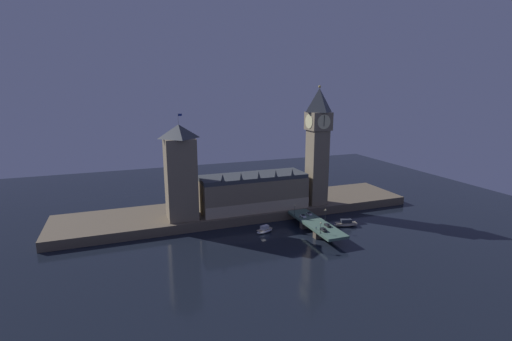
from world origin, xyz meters
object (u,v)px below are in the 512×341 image
at_px(car_northbound_trail, 324,230).
at_px(boat_upstream, 265,230).
at_px(clock_tower, 318,143).
at_px(street_lamp_mid, 325,214).
at_px(car_northbound_lead, 303,216).
at_px(pedestrian_far_rail, 300,216).
at_px(pedestrian_near_rail, 316,228).
at_px(car_southbound_trail, 309,214).
at_px(car_southbound_lead, 327,225).
at_px(victoria_tower, 181,172).
at_px(street_lamp_far, 295,208).
at_px(street_lamp_near, 321,226).
at_px(boat_downstream, 346,224).

xyz_separation_m(car_northbound_trail, boat_upstream, (-24.07, 21.41, -4.89)).
xyz_separation_m(clock_tower, street_lamp_mid, (-12.04, -31.99, -34.46)).
distance_m(car_northbound_lead, pedestrian_far_rail, 2.76).
relative_size(car_northbound_lead, pedestrian_near_rail, 2.18).
bearing_deg(car_southbound_trail, pedestrian_near_rail, -109.93).
height_order(car_northbound_trail, car_southbound_lead, car_northbound_trail).
xyz_separation_m(victoria_tower, car_southbound_trail, (69.71, -22.06, -25.66)).
height_order(car_northbound_lead, car_northbound_trail, car_northbound_trail).
bearing_deg(car_northbound_lead, boat_upstream, -177.68).
bearing_deg(pedestrian_near_rail, boat_upstream, 139.27).
bearing_deg(car_southbound_lead, pedestrian_near_rail, -166.16).
distance_m(street_lamp_mid, boat_upstream, 34.72).
distance_m(victoria_tower, street_lamp_far, 68.19).
distance_m(clock_tower, pedestrian_far_rail, 49.77).
height_order(car_southbound_lead, street_lamp_mid, street_lamp_mid).
distance_m(car_northbound_lead, street_lamp_far, 6.61).
xyz_separation_m(car_northbound_trail, car_southbound_lead, (5.34, 4.96, -0.08)).
distance_m(clock_tower, street_lamp_mid, 48.54).
relative_size(pedestrian_near_rail, boat_upstream, 0.17).
xyz_separation_m(car_northbound_lead, boat_upstream, (-24.07, -0.98, -4.84)).
xyz_separation_m(car_northbound_trail, street_lamp_far, (-3.07, 27.21, 3.29)).
bearing_deg(street_lamp_near, car_southbound_lead, 40.56).
xyz_separation_m(victoria_tower, boat_downstream, (87.72, -32.89, -30.40)).
distance_m(car_northbound_trail, street_lamp_mid, 15.46).
height_order(car_southbound_lead, pedestrian_near_rail, pedestrian_near_rail).
height_order(victoria_tower, street_lamp_mid, victoria_tower).
height_order(pedestrian_far_rail, street_lamp_far, street_lamp_far).
height_order(car_southbound_lead, car_southbound_trail, car_southbound_lead).
height_order(clock_tower, car_northbound_trail, clock_tower).
height_order(victoria_tower, street_lamp_far, victoria_tower).
bearing_deg(car_northbound_lead, street_lamp_mid, -49.68).
xyz_separation_m(car_southbound_lead, pedestrian_near_rail, (-8.01, -1.97, 0.32)).
bearing_deg(street_lamp_far, clock_tower, 36.29).
height_order(pedestrian_near_rail, boat_upstream, pedestrian_near_rail).
bearing_deg(street_lamp_near, victoria_tower, 141.16).
distance_m(street_lamp_near, street_lamp_mid, 18.67).
bearing_deg(car_southbound_lead, car_northbound_lead, 107.02).
xyz_separation_m(car_northbound_trail, pedestrian_far_rail, (-2.67, 21.73, 0.24)).
height_order(clock_tower, car_southbound_trail, clock_tower).
distance_m(car_northbound_lead, car_southbound_trail, 5.97).
bearing_deg(car_southbound_trail, car_northbound_lead, -153.37).
bearing_deg(pedestrian_near_rail, pedestrian_far_rail, 90.00).
xyz_separation_m(clock_tower, car_northbound_lead, (-20.44, -22.08, -38.05)).
distance_m(car_southbound_lead, pedestrian_far_rail, 18.58).
bearing_deg(pedestrian_far_rail, street_lamp_near, -90.96).
xyz_separation_m(pedestrian_far_rail, boat_downstream, (26.01, -7.49, -5.11)).
distance_m(clock_tower, boat_upstream, 65.98).
relative_size(victoria_tower, pedestrian_near_rail, 31.74).
relative_size(victoria_tower, pedestrian_far_rail, 31.85).
distance_m(pedestrian_far_rail, boat_upstream, 22.01).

